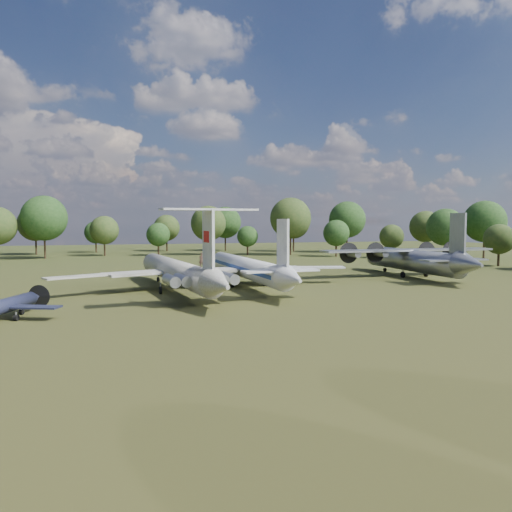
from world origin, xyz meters
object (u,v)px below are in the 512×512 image
object	(u,v)px
il62_airliner	(176,276)
an12_transport	(411,263)
tu104_jet	(246,272)
person_on_il62	(201,260)
small_prop_west	(4,309)

from	to	relation	value
il62_airliner	an12_transport	xyz separation A→B (m)	(41.83, 7.47, 0.21)
an12_transport	tu104_jet	bearing A→B (deg)	-172.47
il62_airliner	an12_transport	world-z (taller)	an12_transport
tu104_jet	person_on_il62	size ratio (longest dim) A/B	24.59
tu104_jet	person_on_il62	world-z (taller)	person_on_il62
an12_transport	person_on_il62	distance (m)	44.75
an12_transport	small_prop_west	world-z (taller)	an12_transport
tu104_jet	small_prop_west	world-z (taller)	tu104_jet
il62_airliner	person_on_il62	bearing A→B (deg)	-90.00
il62_airliner	small_prop_west	bearing A→B (deg)	-147.11
small_prop_west	person_on_il62	bearing A→B (deg)	31.89
tu104_jet	small_prop_west	xyz separation A→B (m)	(-29.34, -18.88, -1.05)
tu104_jet	an12_transport	size ratio (longest dim) A/B	1.17
small_prop_west	an12_transport	bearing A→B (deg)	42.22
tu104_jet	an12_transport	bearing A→B (deg)	4.81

